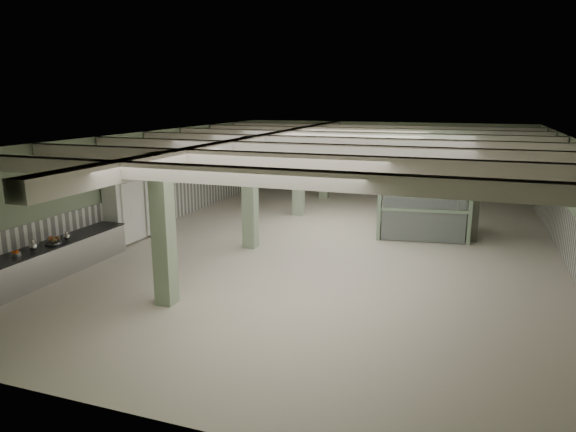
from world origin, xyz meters
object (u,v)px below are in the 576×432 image
(prep_counter, at_px, (54,259))
(filing_cabinet, at_px, (469,219))
(walkin_cooler, at_px, (133,210))
(guard_booth, at_px, (423,186))

(prep_counter, bearing_deg, filing_cabinet, 35.25)
(walkin_cooler, distance_m, guard_booth, 10.13)
(walkin_cooler, relative_size, filing_cabinet, 1.59)
(prep_counter, xyz_separation_m, filing_cabinet, (10.75, 7.60, 0.26))
(prep_counter, relative_size, walkin_cooler, 2.24)
(prep_counter, relative_size, guard_booth, 1.45)
(walkin_cooler, xyz_separation_m, guard_booth, (9.21, 4.17, 0.69))
(prep_counter, xyz_separation_m, guard_booth, (9.13, 7.93, 1.29))
(filing_cabinet, bearing_deg, guard_booth, 155.11)
(guard_booth, distance_m, filing_cabinet, 1.95)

